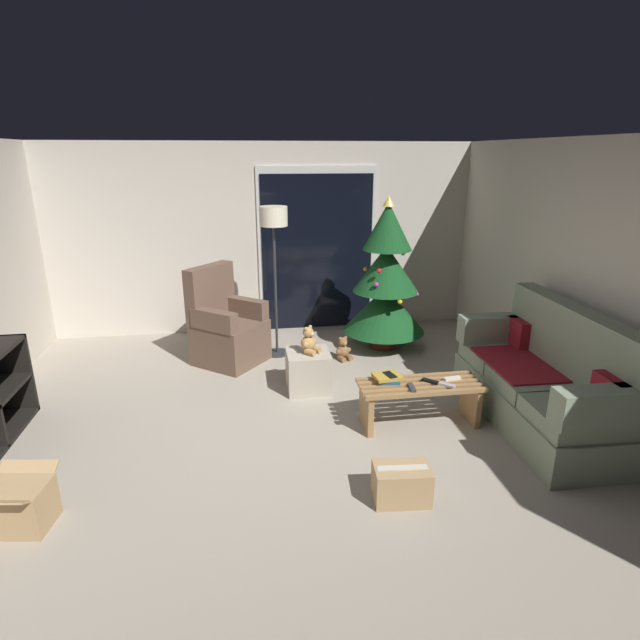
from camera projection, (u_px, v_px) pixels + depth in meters
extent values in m
plane|color=#9E9384|center=(286.00, 441.00, 4.36)|extent=(7.00, 7.00, 0.00)
cube|color=beige|center=(264.00, 239.00, 6.84)|extent=(5.72, 0.12, 2.50)
cube|color=beige|center=(614.00, 288.00, 4.38)|extent=(0.12, 6.00, 2.50)
cube|color=silver|center=(317.00, 250.00, 6.92)|extent=(1.60, 0.02, 2.20)
cube|color=black|center=(317.00, 254.00, 6.92)|extent=(1.50, 0.02, 2.10)
cube|color=gray|center=(534.00, 406.00, 4.60)|extent=(0.81, 1.92, 0.34)
cube|color=gray|center=(577.00, 416.00, 3.94)|extent=(0.69, 0.62, 0.14)
cube|color=gray|center=(535.00, 382.00, 4.53)|extent=(0.69, 0.62, 0.14)
cube|color=gray|center=(503.00, 356.00, 5.11)|extent=(0.69, 0.62, 0.14)
cube|color=gray|center=(575.00, 342.00, 4.45)|extent=(0.25, 1.90, 0.60)
cube|color=gray|center=(605.00, 407.00, 3.64)|extent=(0.76, 0.22, 0.28)
cube|color=gray|center=(496.00, 328.00, 5.28)|extent=(0.76, 0.22, 0.28)
cube|color=maroon|center=(520.00, 363.00, 4.74)|extent=(0.62, 0.91, 0.02)
cube|color=maroon|center=(610.00, 395.00, 3.82)|extent=(0.13, 0.32, 0.28)
cube|color=maroon|center=(518.00, 333.00, 5.14)|extent=(0.13, 0.32, 0.28)
cube|color=#9E7547|center=(427.00, 394.00, 4.36)|extent=(1.10, 0.05, 0.04)
cube|color=#9E7547|center=(424.00, 389.00, 4.45)|extent=(1.10, 0.05, 0.04)
cube|color=#9E7547|center=(420.00, 385.00, 4.53)|extent=(1.10, 0.05, 0.04)
cube|color=#9E7547|center=(417.00, 381.00, 4.61)|extent=(1.10, 0.05, 0.04)
cube|color=#9E7547|center=(414.00, 377.00, 4.69)|extent=(1.10, 0.05, 0.04)
cube|color=#9E7547|center=(366.00, 409.00, 4.52)|extent=(0.05, 0.36, 0.37)
cube|color=#9E7547|center=(470.00, 401.00, 4.66)|extent=(0.05, 0.36, 0.37)
cube|color=silver|center=(452.00, 378.00, 4.59)|extent=(0.16, 0.07, 0.02)
cube|color=black|center=(430.00, 381.00, 4.53)|extent=(0.14, 0.14, 0.02)
cube|color=#ADADB2|center=(446.00, 385.00, 4.46)|extent=(0.15, 0.13, 0.02)
cube|color=#333338|center=(412.00, 388.00, 4.41)|extent=(0.06, 0.16, 0.02)
cube|color=#285684|center=(388.00, 380.00, 4.54)|extent=(0.21, 0.17, 0.03)
cube|color=#B79333|center=(387.00, 376.00, 4.55)|extent=(0.26, 0.22, 0.03)
cube|color=black|center=(390.00, 375.00, 4.54)|extent=(0.10, 0.16, 0.01)
cylinder|color=#4C1E19|center=(383.00, 343.00, 6.48)|extent=(0.36, 0.36, 0.10)
cylinder|color=brown|center=(383.00, 335.00, 6.45)|extent=(0.08, 0.08, 0.12)
cone|color=#14471E|center=(384.00, 309.00, 6.34)|extent=(1.01, 1.01, 0.56)
cone|color=#14471E|center=(386.00, 269.00, 6.18)|extent=(0.80, 0.80, 0.56)
cone|color=#14471E|center=(388.00, 226.00, 6.02)|extent=(0.59, 0.59, 0.56)
sphere|color=gold|center=(365.00, 269.00, 6.41)|extent=(0.06, 0.06, 0.06)
sphere|color=#1E8C33|center=(360.00, 286.00, 6.50)|extent=(0.06, 0.06, 0.06)
sphere|color=#1E8C33|center=(399.00, 302.00, 6.72)|extent=(0.06, 0.06, 0.06)
sphere|color=red|center=(413.00, 293.00, 6.42)|extent=(0.06, 0.06, 0.06)
sphere|color=red|center=(377.00, 288.00, 6.66)|extent=(0.06, 0.06, 0.06)
sphere|color=#1E8C33|center=(389.00, 287.00, 6.65)|extent=(0.06, 0.06, 0.06)
sphere|color=gold|center=(400.00, 302.00, 5.93)|extent=(0.06, 0.06, 0.06)
sphere|color=white|center=(373.00, 275.00, 6.53)|extent=(0.06, 0.06, 0.06)
sphere|color=#B233A5|center=(417.00, 294.00, 6.16)|extent=(0.06, 0.06, 0.06)
sphere|color=red|center=(379.00, 271.00, 5.91)|extent=(0.06, 0.06, 0.06)
sphere|color=#1E8C33|center=(403.00, 253.00, 5.95)|extent=(0.06, 0.06, 0.06)
sphere|color=#B233A5|center=(376.00, 285.00, 5.93)|extent=(0.06, 0.06, 0.06)
sphere|color=gold|center=(383.00, 221.00, 6.15)|extent=(0.06, 0.06, 0.06)
cone|color=#EAD14C|center=(389.00, 201.00, 5.93)|extent=(0.14, 0.14, 0.12)
cube|color=brown|center=(231.00, 349.00, 5.98)|extent=(0.96, 0.96, 0.31)
cube|color=brown|center=(230.00, 330.00, 5.90)|extent=(0.96, 0.96, 0.18)
cube|color=brown|center=(210.00, 293.00, 5.90)|extent=(0.55, 0.63, 0.64)
cube|color=brown|center=(246.00, 308.00, 6.06)|extent=(0.54, 0.47, 0.22)
cube|color=brown|center=(214.00, 320.00, 5.60)|extent=(0.54, 0.47, 0.22)
cylinder|color=#2D2D30|center=(277.00, 353.00, 6.26)|extent=(0.28, 0.28, 0.02)
cylinder|color=#2D2D30|center=(276.00, 291.00, 6.01)|extent=(0.03, 0.03, 1.55)
cylinder|color=beige|center=(273.00, 216.00, 5.74)|extent=(0.32, 0.32, 0.22)
cube|color=black|center=(10.00, 374.00, 4.75)|extent=(0.40, 0.04, 0.77)
cube|color=#B2A893|center=(308.00, 371.00, 5.27)|extent=(0.44, 0.44, 0.41)
cylinder|color=tan|center=(316.00, 349.00, 5.20)|extent=(0.12, 0.12, 0.06)
cylinder|color=tan|center=(310.00, 352.00, 5.12)|extent=(0.12, 0.12, 0.06)
sphere|color=tan|center=(308.00, 343.00, 5.18)|extent=(0.15, 0.15, 0.15)
sphere|color=tan|center=(308.00, 332.00, 5.14)|extent=(0.11, 0.11, 0.11)
sphere|color=tan|center=(312.00, 334.00, 5.11)|extent=(0.04, 0.04, 0.04)
sphere|color=tan|center=(310.00, 327.00, 5.15)|extent=(0.04, 0.04, 0.04)
sphere|color=tan|center=(306.00, 329.00, 5.09)|extent=(0.04, 0.04, 0.04)
sphere|color=tan|center=(314.00, 341.00, 5.22)|extent=(0.06, 0.06, 0.06)
sphere|color=tan|center=(305.00, 345.00, 5.11)|extent=(0.06, 0.06, 0.06)
cylinder|color=brown|center=(349.00, 357.00, 6.07)|extent=(0.10, 0.13, 0.06)
cylinder|color=brown|center=(342.00, 359.00, 6.03)|extent=(0.10, 0.13, 0.06)
sphere|color=brown|center=(343.00, 351.00, 6.08)|extent=(0.15, 0.15, 0.15)
sphere|color=brown|center=(343.00, 342.00, 6.04)|extent=(0.11, 0.11, 0.11)
sphere|color=#A37A51|center=(345.00, 344.00, 6.00)|extent=(0.04, 0.04, 0.04)
sphere|color=brown|center=(345.00, 337.00, 6.05)|extent=(0.04, 0.04, 0.04)
sphere|color=brown|center=(340.00, 339.00, 6.01)|extent=(0.04, 0.04, 0.04)
sphere|color=brown|center=(349.00, 350.00, 6.09)|extent=(0.06, 0.06, 0.06)
sphere|color=brown|center=(338.00, 352.00, 6.03)|extent=(0.06, 0.06, 0.06)
cube|color=tan|center=(402.00, 484.00, 3.59)|extent=(0.42, 0.29, 0.26)
cube|color=beige|center=(402.00, 468.00, 3.55)|extent=(0.36, 0.09, 0.00)
cube|color=tan|center=(18.00, 506.00, 3.32)|extent=(0.45, 0.35, 0.31)
cube|color=tan|center=(29.00, 467.00, 3.44)|extent=(0.40, 0.15, 0.06)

